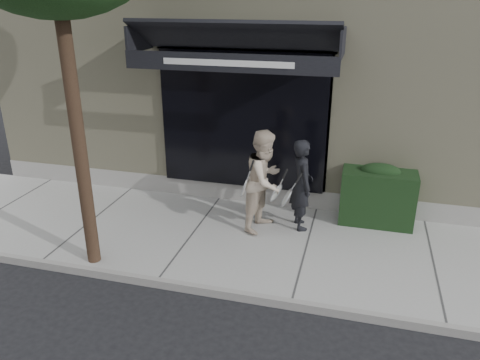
% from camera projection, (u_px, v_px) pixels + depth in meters
% --- Properties ---
extents(ground, '(80.00, 80.00, 0.00)m').
position_uv_depth(ground, '(306.00, 253.00, 7.87)').
color(ground, black).
rests_on(ground, ground).
extents(sidewalk, '(20.00, 3.00, 0.12)m').
position_uv_depth(sidewalk, '(306.00, 249.00, 7.84)').
color(sidewalk, '#979792').
rests_on(sidewalk, ground).
extents(curb, '(20.00, 0.10, 0.14)m').
position_uv_depth(curb, '(292.00, 304.00, 6.45)').
color(curb, gray).
rests_on(curb, ground).
extents(building_facade, '(14.30, 8.04, 5.64)m').
position_uv_depth(building_facade, '(339.00, 52.00, 11.29)').
color(building_facade, '#B9B38D').
rests_on(building_facade, ground).
extents(hedge, '(1.30, 0.70, 1.14)m').
position_uv_depth(hedge, '(378.00, 195.00, 8.48)').
color(hedge, black).
rests_on(hedge, sidewalk).
extents(pedestrian_front, '(0.80, 0.85, 1.64)m').
position_uv_depth(pedestrian_front, '(301.00, 185.00, 8.19)').
color(pedestrian_front, black).
rests_on(pedestrian_front, sidewalk).
extents(pedestrian_back, '(0.91, 1.04, 1.81)m').
position_uv_depth(pedestrian_back, '(265.00, 181.00, 8.14)').
color(pedestrian_back, beige).
rests_on(pedestrian_back, sidewalk).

